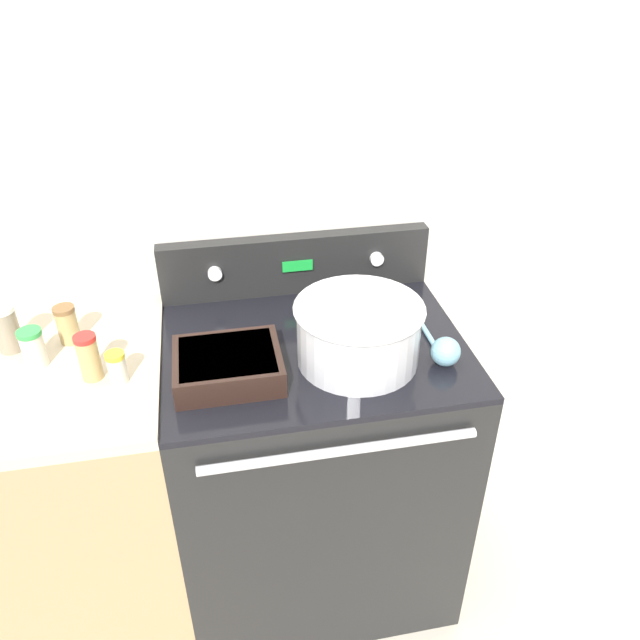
{
  "coord_description": "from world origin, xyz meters",
  "views": [
    {
      "loc": [
        -0.25,
        -1.04,
        1.88
      ],
      "look_at": [
        0.02,
        0.33,
        0.98
      ],
      "focal_mm": 35.0,
      "sensor_mm": 36.0,
      "label": 1
    }
  ],
  "objects_px": {
    "mixing_bowl": "(358,330)",
    "casserole_dish": "(228,364)",
    "spice_jar_yellow_cap": "(117,367)",
    "spice_jar_white_cap": "(7,328)",
    "spice_jar_green_cap": "(33,348)",
    "ladle": "(443,349)",
    "spice_jar_red_cap": "(89,357)",
    "spice_jar_brown_cap": "(67,324)"
  },
  "relations": [
    {
      "from": "spice_jar_green_cap",
      "to": "casserole_dish",
      "type": "bearing_deg",
      "value": -15.35
    },
    {
      "from": "spice_jar_red_cap",
      "to": "spice_jar_white_cap",
      "type": "distance_m",
      "value": 0.27
    },
    {
      "from": "ladle",
      "to": "spice_jar_green_cap",
      "type": "xyz_separation_m",
      "value": [
        -1.01,
        0.16,
        0.03
      ]
    },
    {
      "from": "spice_jar_brown_cap",
      "to": "spice_jar_green_cap",
      "type": "xyz_separation_m",
      "value": [
        -0.07,
        -0.09,
        -0.0
      ]
    },
    {
      "from": "ladle",
      "to": "spice_jar_white_cap",
      "type": "distance_m",
      "value": 1.12
    },
    {
      "from": "spice_jar_red_cap",
      "to": "casserole_dish",
      "type": "bearing_deg",
      "value": -8.22
    },
    {
      "from": "spice_jar_yellow_cap",
      "to": "spice_jar_red_cap",
      "type": "bearing_deg",
      "value": 156.76
    },
    {
      "from": "ladle",
      "to": "spice_jar_yellow_cap",
      "type": "relative_size",
      "value": 4.12
    },
    {
      "from": "spice_jar_red_cap",
      "to": "spice_jar_white_cap",
      "type": "bearing_deg",
      "value": 143.07
    },
    {
      "from": "mixing_bowl",
      "to": "spice_jar_white_cap",
      "type": "bearing_deg",
      "value": 167.02
    },
    {
      "from": "ladle",
      "to": "spice_jar_yellow_cap",
      "type": "xyz_separation_m",
      "value": [
        -0.8,
        0.05,
        0.02
      ]
    },
    {
      "from": "spice_jar_red_cap",
      "to": "spice_jar_white_cap",
      "type": "relative_size",
      "value": 0.96
    },
    {
      "from": "casserole_dish",
      "to": "spice_jar_white_cap",
      "type": "relative_size",
      "value": 2.06
    },
    {
      "from": "spice_jar_yellow_cap",
      "to": "spice_jar_green_cap",
      "type": "xyz_separation_m",
      "value": [
        -0.21,
        0.11,
        0.01
      ]
    },
    {
      "from": "ladle",
      "to": "spice_jar_red_cap",
      "type": "bearing_deg",
      "value": 174.74
    },
    {
      "from": "mixing_bowl",
      "to": "ladle",
      "type": "relative_size",
      "value": 0.98
    },
    {
      "from": "spice_jar_white_cap",
      "to": "spice_jar_red_cap",
      "type": "bearing_deg",
      "value": -36.93
    },
    {
      "from": "ladle",
      "to": "spice_jar_brown_cap",
      "type": "relative_size",
      "value": 3.21
    },
    {
      "from": "mixing_bowl",
      "to": "spice_jar_white_cap",
      "type": "height_order",
      "value": "mixing_bowl"
    },
    {
      "from": "spice_jar_yellow_cap",
      "to": "spice_jar_white_cap",
      "type": "bearing_deg",
      "value": 145.82
    },
    {
      "from": "ladle",
      "to": "spice_jar_brown_cap",
      "type": "height_order",
      "value": "spice_jar_brown_cap"
    },
    {
      "from": "spice_jar_green_cap",
      "to": "spice_jar_white_cap",
      "type": "relative_size",
      "value": 0.8
    },
    {
      "from": "spice_jar_green_cap",
      "to": "spice_jar_white_cap",
      "type": "height_order",
      "value": "spice_jar_white_cap"
    },
    {
      "from": "mixing_bowl",
      "to": "spice_jar_red_cap",
      "type": "distance_m",
      "value": 0.66
    },
    {
      "from": "mixing_bowl",
      "to": "casserole_dish",
      "type": "height_order",
      "value": "mixing_bowl"
    },
    {
      "from": "ladle",
      "to": "spice_jar_green_cap",
      "type": "distance_m",
      "value": 1.03
    },
    {
      "from": "ladle",
      "to": "spice_jar_red_cap",
      "type": "height_order",
      "value": "spice_jar_red_cap"
    },
    {
      "from": "mixing_bowl",
      "to": "casserole_dish",
      "type": "relative_size",
      "value": 1.25
    },
    {
      "from": "spice_jar_green_cap",
      "to": "spice_jar_brown_cap",
      "type": "bearing_deg",
      "value": 53.67
    },
    {
      "from": "spice_jar_brown_cap",
      "to": "spice_jar_white_cap",
      "type": "xyz_separation_m",
      "value": [
        -0.14,
        -0.01,
        0.01
      ]
    },
    {
      "from": "spice_jar_brown_cap",
      "to": "spice_jar_white_cap",
      "type": "bearing_deg",
      "value": -176.34
    },
    {
      "from": "casserole_dish",
      "to": "ladle",
      "type": "distance_m",
      "value": 0.54
    },
    {
      "from": "ladle",
      "to": "spice_jar_brown_cap",
      "type": "distance_m",
      "value": 0.98
    },
    {
      "from": "casserole_dish",
      "to": "spice_jar_brown_cap",
      "type": "xyz_separation_m",
      "value": [
        -0.4,
        0.22,
        0.03
      ]
    },
    {
      "from": "casserole_dish",
      "to": "spice_jar_white_cap",
      "type": "distance_m",
      "value": 0.59
    },
    {
      "from": "casserole_dish",
      "to": "spice_jar_green_cap",
      "type": "distance_m",
      "value": 0.49
    },
    {
      "from": "casserole_dish",
      "to": "spice_jar_yellow_cap",
      "type": "height_order",
      "value": "spice_jar_yellow_cap"
    },
    {
      "from": "casserole_dish",
      "to": "spice_jar_brown_cap",
      "type": "distance_m",
      "value": 0.46
    },
    {
      "from": "casserole_dish",
      "to": "spice_jar_red_cap",
      "type": "height_order",
      "value": "spice_jar_red_cap"
    },
    {
      "from": "spice_jar_yellow_cap",
      "to": "spice_jar_green_cap",
      "type": "height_order",
      "value": "spice_jar_green_cap"
    },
    {
      "from": "spice_jar_yellow_cap",
      "to": "spice_jar_white_cap",
      "type": "xyz_separation_m",
      "value": [
        -0.28,
        0.19,
        0.02
      ]
    },
    {
      "from": "ladle",
      "to": "spice_jar_white_cap",
      "type": "relative_size",
      "value": 2.65
    }
  ]
}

